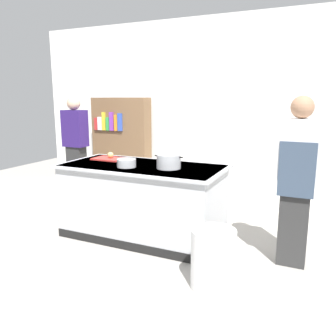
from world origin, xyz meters
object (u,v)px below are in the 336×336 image
(juice_cup, at_px, (160,158))
(person_chef, at_px, (297,178))
(trash_bin, at_px, (213,259))
(bookshelf, at_px, (122,144))
(stock_pot, at_px, (169,161))
(person_guest, at_px, (76,146))
(onion, at_px, (110,155))
(mixing_bowl, at_px, (126,163))

(juice_cup, distance_m, person_chef, 1.68)
(trash_bin, relative_size, person_chef, 0.32)
(bookshelf, bearing_deg, stock_pot, -45.70)
(person_chef, bearing_deg, person_guest, 70.45)
(stock_pot, height_order, person_chef, person_chef)
(onion, xyz_separation_m, stock_pot, (0.94, -0.21, 0.02))
(stock_pot, height_order, juice_cup, stock_pot)
(juice_cup, bearing_deg, bookshelf, 135.24)
(onion, relative_size, stock_pot, 0.23)
(stock_pot, xyz_separation_m, juice_cup, (-0.27, 0.32, -0.03))
(juice_cup, xyz_separation_m, person_guest, (-1.90, 0.69, -0.04))
(onion, bearing_deg, trash_bin, -29.38)
(bookshelf, bearing_deg, person_guest, -114.68)
(onion, bearing_deg, mixing_bowl, -37.23)
(person_guest, xyz_separation_m, bookshelf, (0.38, 0.82, -0.06))
(onion, distance_m, mixing_bowl, 0.57)
(stock_pot, distance_m, trash_bin, 1.30)
(stock_pot, relative_size, mixing_bowl, 1.55)
(stock_pot, bearing_deg, bookshelf, 134.30)
(trash_bin, bearing_deg, stock_pot, 135.95)
(juice_cup, xyz_separation_m, bookshelf, (-1.52, 1.51, -0.10))
(onion, height_order, person_guest, person_guest)
(onion, distance_m, person_guest, 1.47)
(juice_cup, height_order, person_guest, person_guest)
(mixing_bowl, distance_m, person_chef, 1.88)
(mixing_bowl, height_order, person_guest, person_guest)
(mixing_bowl, distance_m, juice_cup, 0.51)
(onion, distance_m, juice_cup, 0.68)
(bookshelf, bearing_deg, onion, -62.32)
(onion, bearing_deg, person_chef, -4.61)
(onion, distance_m, trash_bin, 2.09)
(person_chef, distance_m, person_guest, 3.69)
(stock_pot, bearing_deg, person_guest, 155.02)
(trash_bin, xyz_separation_m, bookshelf, (-2.57, 2.59, 0.58))
(stock_pot, distance_m, bookshelf, 2.56)
(person_chef, bearing_deg, onion, 81.36)
(stock_pot, bearing_deg, trash_bin, -44.05)
(person_chef, distance_m, bookshelf, 3.66)
(juice_cup, relative_size, person_guest, 0.06)
(mixing_bowl, xyz_separation_m, juice_cup, (0.22, 0.46, 0.00))
(trash_bin, bearing_deg, onion, 150.62)
(onion, bearing_deg, stock_pot, -12.60)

